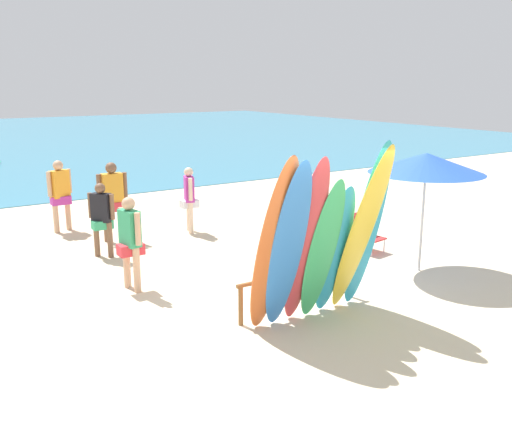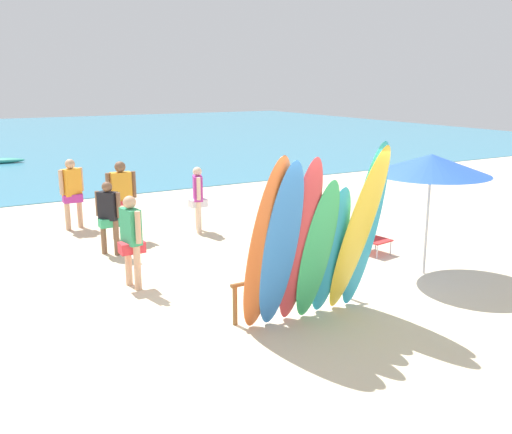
{
  "view_description": "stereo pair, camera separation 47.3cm",
  "coord_description": "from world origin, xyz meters",
  "px_view_note": "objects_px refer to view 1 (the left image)",
  "views": [
    {
      "loc": [
        -4.87,
        -6.36,
        3.39
      ],
      "look_at": [
        0.0,
        1.18,
        1.21
      ],
      "focal_mm": 39.45,
      "sensor_mm": 36.0,
      "label": 1
    },
    {
      "loc": [
        -4.46,
        -6.6,
        3.39
      ],
      "look_at": [
        0.0,
        1.18,
        1.21
      ],
      "focal_mm": 39.45,
      "sensor_mm": 36.0,
      "label": 2
    }
  ],
  "objects_px": {
    "surfboard_green_3": "(322,251)",
    "beachgoer_near_rack": "(130,237)",
    "surfboard_red_2": "(306,243)",
    "beachgoer_midbeach": "(189,195)",
    "beach_chair_blue": "(313,236)",
    "beach_umbrella": "(426,163)",
    "beachgoer_photographing": "(60,191)",
    "surfboard_teal_4": "(335,251)",
    "surfboard_teal_6": "(367,227)",
    "beach_chair_red": "(364,230)",
    "beachgoer_strolling": "(102,215)",
    "surfboard_yellow_5": "(361,231)",
    "surfboard_blue_1": "(288,248)",
    "surfboard_orange_0": "(274,247)",
    "surfboard_rack": "(298,280)",
    "beachgoer_by_water": "(113,196)"
  },
  "relations": [
    {
      "from": "surfboard_yellow_5",
      "to": "beach_chair_blue",
      "type": "xyz_separation_m",
      "value": [
        1.25,
        2.64,
        -0.88
      ]
    },
    {
      "from": "surfboard_rack",
      "to": "beach_umbrella",
      "type": "xyz_separation_m",
      "value": [
        2.97,
        0.26,
        1.51
      ]
    },
    {
      "from": "surfboard_orange_0",
      "to": "surfboard_green_3",
      "type": "height_order",
      "value": "surfboard_orange_0"
    },
    {
      "from": "beach_chair_blue",
      "to": "surfboard_orange_0",
      "type": "bearing_deg",
      "value": -145.18
    },
    {
      "from": "surfboard_rack",
      "to": "surfboard_green_3",
      "type": "xyz_separation_m",
      "value": [
        -0.01,
        -0.55,
        0.61
      ]
    },
    {
      "from": "surfboard_teal_6",
      "to": "beachgoer_by_water",
      "type": "height_order",
      "value": "surfboard_teal_6"
    },
    {
      "from": "surfboard_teal_6",
      "to": "beachgoer_midbeach",
      "type": "bearing_deg",
      "value": 93.66
    },
    {
      "from": "beachgoer_photographing",
      "to": "beachgoer_strolling",
      "type": "height_order",
      "value": "beachgoer_photographing"
    },
    {
      "from": "surfboard_teal_4",
      "to": "surfboard_green_3",
      "type": "bearing_deg",
      "value": -162.39
    },
    {
      "from": "surfboard_yellow_5",
      "to": "beachgoer_near_rack",
      "type": "distance_m",
      "value": 3.74
    },
    {
      "from": "beachgoer_photographing",
      "to": "beachgoer_strolling",
      "type": "bearing_deg",
      "value": 72.42
    },
    {
      "from": "surfboard_red_2",
      "to": "beachgoer_midbeach",
      "type": "distance_m",
      "value": 5.6
    },
    {
      "from": "beach_chair_blue",
      "to": "surfboard_blue_1",
      "type": "bearing_deg",
      "value": -142.51
    },
    {
      "from": "beachgoer_midbeach",
      "to": "beachgoer_photographing",
      "type": "height_order",
      "value": "beachgoer_photographing"
    },
    {
      "from": "surfboard_orange_0",
      "to": "surfboard_green_3",
      "type": "relative_size",
      "value": 1.17
    },
    {
      "from": "surfboard_rack",
      "to": "beachgoer_by_water",
      "type": "distance_m",
      "value": 5.35
    },
    {
      "from": "beach_chair_red",
      "to": "beachgoer_midbeach",
      "type": "bearing_deg",
      "value": 116.29
    },
    {
      "from": "surfboard_orange_0",
      "to": "surfboard_teal_4",
      "type": "xyz_separation_m",
      "value": [
        1.11,
        0.06,
        -0.25
      ]
    },
    {
      "from": "surfboard_rack",
      "to": "surfboard_teal_6",
      "type": "height_order",
      "value": "surfboard_teal_6"
    },
    {
      "from": "surfboard_yellow_5",
      "to": "beach_chair_blue",
      "type": "distance_m",
      "value": 3.05
    },
    {
      "from": "surfboard_teal_4",
      "to": "beach_chair_blue",
      "type": "height_order",
      "value": "surfboard_teal_4"
    },
    {
      "from": "surfboard_rack",
      "to": "beach_umbrella",
      "type": "relative_size",
      "value": 1.0
    },
    {
      "from": "surfboard_yellow_5",
      "to": "beach_chair_blue",
      "type": "height_order",
      "value": "surfboard_yellow_5"
    },
    {
      "from": "surfboard_rack",
      "to": "surfboard_yellow_5",
      "type": "relative_size",
      "value": 0.79
    },
    {
      "from": "beachgoer_photographing",
      "to": "beach_chair_red",
      "type": "bearing_deg",
      "value": 112.37
    },
    {
      "from": "beach_chair_blue",
      "to": "beach_umbrella",
      "type": "relative_size",
      "value": 0.37
    },
    {
      "from": "surfboard_teal_4",
      "to": "surfboard_teal_6",
      "type": "bearing_deg",
      "value": -3.41
    },
    {
      "from": "surfboard_red_2",
      "to": "surfboard_teal_6",
      "type": "xyz_separation_m",
      "value": [
        1.14,
        0.01,
        0.07
      ]
    },
    {
      "from": "surfboard_green_3",
      "to": "surfboard_teal_6",
      "type": "height_order",
      "value": "surfboard_teal_6"
    },
    {
      "from": "surfboard_blue_1",
      "to": "surfboard_teal_4",
      "type": "distance_m",
      "value": 0.94
    },
    {
      "from": "surfboard_orange_0",
      "to": "beachgoer_near_rack",
      "type": "relative_size",
      "value": 1.66
    },
    {
      "from": "surfboard_green_3",
      "to": "beach_chair_blue",
      "type": "distance_m",
      "value": 3.22
    },
    {
      "from": "beach_chair_red",
      "to": "surfboard_orange_0",
      "type": "bearing_deg",
      "value": -158.69
    },
    {
      "from": "beachgoer_strolling",
      "to": "beach_umbrella",
      "type": "xyz_separation_m",
      "value": [
        4.59,
        -3.95,
        1.13
      ]
    },
    {
      "from": "surfboard_blue_1",
      "to": "beachgoer_strolling",
      "type": "bearing_deg",
      "value": 105.74
    },
    {
      "from": "surfboard_orange_0",
      "to": "surfboard_yellow_5",
      "type": "xyz_separation_m",
      "value": [
        1.45,
        -0.12,
        0.04
      ]
    },
    {
      "from": "surfboard_rack",
      "to": "surfboard_teal_4",
      "type": "height_order",
      "value": "surfboard_teal_4"
    },
    {
      "from": "beachgoer_midbeach",
      "to": "beachgoer_photographing",
      "type": "xyz_separation_m",
      "value": [
        -2.44,
        1.68,
        0.08
      ]
    },
    {
      "from": "beachgoer_photographing",
      "to": "beachgoer_strolling",
      "type": "xyz_separation_m",
      "value": [
        0.17,
        -2.43,
        -0.1
      ]
    },
    {
      "from": "surfboard_rack",
      "to": "surfboard_teal_6",
      "type": "bearing_deg",
      "value": -32.81
    },
    {
      "from": "surfboard_blue_1",
      "to": "beach_umbrella",
      "type": "xyz_separation_m",
      "value": [
        3.6,
        0.83,
        0.75
      ]
    },
    {
      "from": "surfboard_orange_0",
      "to": "surfboard_teal_6",
      "type": "bearing_deg",
      "value": -5.11
    },
    {
      "from": "surfboard_orange_0",
      "to": "beach_chair_blue",
      "type": "xyz_separation_m",
      "value": [
        2.7,
        2.52,
        -0.84
      ]
    },
    {
      "from": "surfboard_teal_6",
      "to": "surfboard_rack",
      "type": "bearing_deg",
      "value": 148.79
    },
    {
      "from": "surfboard_blue_1",
      "to": "beach_chair_blue",
      "type": "height_order",
      "value": "surfboard_blue_1"
    },
    {
      "from": "surfboard_rack",
      "to": "beach_chair_blue",
      "type": "bearing_deg",
      "value": 46.72
    },
    {
      "from": "beachgoer_midbeach",
      "to": "beachgoer_near_rack",
      "type": "bearing_deg",
      "value": 157.4
    },
    {
      "from": "surfboard_red_2",
      "to": "surfboard_teal_4",
      "type": "xyz_separation_m",
      "value": [
        0.58,
        0.07,
        -0.23
      ]
    },
    {
      "from": "surfboard_red_2",
      "to": "beach_chair_red",
      "type": "relative_size",
      "value": 3.12
    },
    {
      "from": "surfboard_green_3",
      "to": "beachgoer_near_rack",
      "type": "xyz_separation_m",
      "value": [
        -1.79,
        2.73,
        -0.17
      ]
    }
  ]
}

